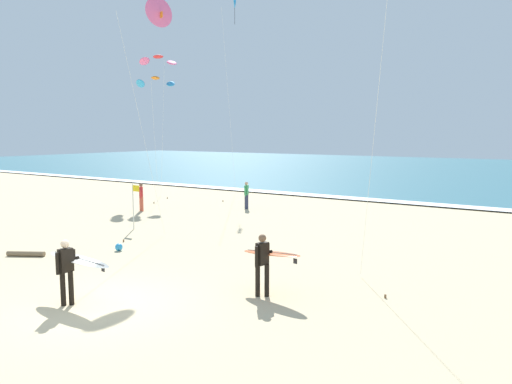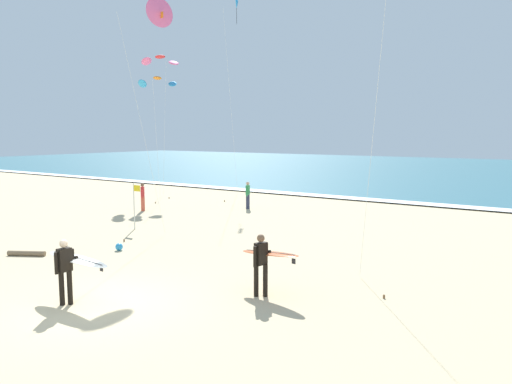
{
  "view_description": "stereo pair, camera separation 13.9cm",
  "coord_description": "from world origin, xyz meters",
  "px_view_note": "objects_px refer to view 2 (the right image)",
  "views": [
    {
      "loc": [
        10.0,
        -7.86,
        4.37
      ],
      "look_at": [
        -0.05,
        7.21,
        2.2
      ],
      "focal_mm": 34.38,
      "sensor_mm": 36.0,
      "label": 1
    },
    {
      "loc": [
        10.12,
        -7.78,
        4.37
      ],
      "look_at": [
        -0.05,
        7.21,
        2.2
      ],
      "focal_mm": 34.38,
      "sensor_mm": 36.0,
      "label": 2
    }
  ],
  "objects_px": {
    "bystander_red_top": "(143,197)",
    "lifeguard_flag": "(135,202)",
    "kite_arc_amber_mid": "(157,82)",
    "kite_delta_rose_near": "(160,13)",
    "beach_ball": "(119,247)",
    "kite_diamond_cobalt_far": "(236,10)",
    "surfer_lead": "(265,258)",
    "surfer_trailing": "(71,263)",
    "kite_arc_scarlet_low": "(160,61)",
    "driftwood_log": "(27,253)",
    "bystander_green_top": "(248,195)"
  },
  "relations": [
    {
      "from": "beach_ball",
      "to": "driftwood_log",
      "type": "relative_size",
      "value": 0.2
    },
    {
      "from": "kite_delta_rose_near",
      "to": "kite_arc_scarlet_low",
      "type": "distance_m",
      "value": 14.09
    },
    {
      "from": "kite_arc_scarlet_low",
      "to": "driftwood_log",
      "type": "xyz_separation_m",
      "value": [
        8.39,
        -15.3,
        -9.27
      ]
    },
    {
      "from": "kite_diamond_cobalt_far",
      "to": "driftwood_log",
      "type": "xyz_separation_m",
      "value": [
        4.76,
        -19.21,
        -12.89
      ]
    },
    {
      "from": "surfer_trailing",
      "to": "kite_delta_rose_near",
      "type": "xyz_separation_m",
      "value": [
        -4.04,
        7.45,
        8.21
      ]
    },
    {
      "from": "kite_delta_rose_near",
      "to": "beach_ball",
      "type": "height_order",
      "value": "kite_delta_rose_near"
    },
    {
      "from": "bystander_red_top",
      "to": "kite_diamond_cobalt_far",
      "type": "bearing_deg",
      "value": 93.01
    },
    {
      "from": "surfer_trailing",
      "to": "kite_diamond_cobalt_far",
      "type": "xyz_separation_m",
      "value": [
        -10.39,
        21.3,
        11.93
      ]
    },
    {
      "from": "kite_delta_rose_near",
      "to": "driftwood_log",
      "type": "distance_m",
      "value": 10.74
    },
    {
      "from": "lifeguard_flag",
      "to": "driftwood_log",
      "type": "height_order",
      "value": "lifeguard_flag"
    },
    {
      "from": "kite_diamond_cobalt_far",
      "to": "lifeguard_flag",
      "type": "xyz_separation_m",
      "value": [
        4.23,
        -13.59,
        -11.71
      ]
    },
    {
      "from": "kite_arc_scarlet_low",
      "to": "kite_delta_rose_near",
      "type": "bearing_deg",
      "value": -44.88
    },
    {
      "from": "kite_diamond_cobalt_far",
      "to": "bystander_red_top",
      "type": "distance_m",
      "value": 15.55
    },
    {
      "from": "surfer_trailing",
      "to": "kite_diamond_cobalt_far",
      "type": "height_order",
      "value": "kite_diamond_cobalt_far"
    },
    {
      "from": "surfer_lead",
      "to": "kite_arc_scarlet_low",
      "type": "height_order",
      "value": "kite_arc_scarlet_low"
    },
    {
      "from": "lifeguard_flag",
      "to": "kite_arc_amber_mid",
      "type": "bearing_deg",
      "value": 129.58
    },
    {
      "from": "surfer_lead",
      "to": "kite_delta_rose_near",
      "type": "xyz_separation_m",
      "value": [
        -7.83,
        4.14,
        8.22
      ]
    },
    {
      "from": "kite_delta_rose_near",
      "to": "bystander_red_top",
      "type": "distance_m",
      "value": 11.09
    },
    {
      "from": "kite_arc_amber_mid",
      "to": "lifeguard_flag",
      "type": "relative_size",
      "value": 3.88
    },
    {
      "from": "surfer_trailing",
      "to": "bystander_green_top",
      "type": "bearing_deg",
      "value": 109.09
    },
    {
      "from": "surfer_trailing",
      "to": "lifeguard_flag",
      "type": "bearing_deg",
      "value": 128.67
    },
    {
      "from": "bystander_red_top",
      "to": "lifeguard_flag",
      "type": "bearing_deg",
      "value": -46.5
    },
    {
      "from": "kite_delta_rose_near",
      "to": "driftwood_log",
      "type": "height_order",
      "value": "kite_delta_rose_near"
    },
    {
      "from": "surfer_trailing",
      "to": "beach_ball",
      "type": "relative_size",
      "value": 8.94
    },
    {
      "from": "bystander_green_top",
      "to": "kite_arc_amber_mid",
      "type": "bearing_deg",
      "value": 173.53
    },
    {
      "from": "bystander_red_top",
      "to": "lifeguard_flag",
      "type": "distance_m",
      "value": 5.42
    },
    {
      "from": "surfer_lead",
      "to": "kite_diamond_cobalt_far",
      "type": "xyz_separation_m",
      "value": [
        -14.18,
        17.99,
        11.94
      ]
    },
    {
      "from": "kite_arc_scarlet_low",
      "to": "driftwood_log",
      "type": "bearing_deg",
      "value": -61.26
    },
    {
      "from": "kite_diamond_cobalt_far",
      "to": "surfer_trailing",
      "type": "bearing_deg",
      "value": -63.99
    },
    {
      "from": "surfer_lead",
      "to": "kite_delta_rose_near",
      "type": "distance_m",
      "value": 12.08
    },
    {
      "from": "surfer_trailing",
      "to": "bystander_green_top",
      "type": "distance_m",
      "value": 16.48
    },
    {
      "from": "surfer_lead",
      "to": "lifeguard_flag",
      "type": "relative_size",
      "value": 0.97
    },
    {
      "from": "surfer_trailing",
      "to": "lifeguard_flag",
      "type": "distance_m",
      "value": 9.87
    },
    {
      "from": "kite_arc_scarlet_low",
      "to": "bystander_red_top",
      "type": "relative_size",
      "value": 6.11
    },
    {
      "from": "kite_arc_amber_mid",
      "to": "beach_ball",
      "type": "xyz_separation_m",
      "value": [
        9.9,
        -11.98,
        -7.65
      ]
    },
    {
      "from": "lifeguard_flag",
      "to": "surfer_trailing",
      "type": "bearing_deg",
      "value": -51.33
    },
    {
      "from": "bystander_green_top",
      "to": "lifeguard_flag",
      "type": "relative_size",
      "value": 0.76
    },
    {
      "from": "kite_delta_rose_near",
      "to": "kite_arc_scarlet_low",
      "type": "xyz_separation_m",
      "value": [
        -9.98,
        9.94,
        0.1
      ]
    },
    {
      "from": "kite_arc_scarlet_low",
      "to": "beach_ball",
      "type": "relative_size",
      "value": 34.69
    },
    {
      "from": "kite_arc_scarlet_low",
      "to": "kite_diamond_cobalt_far",
      "type": "bearing_deg",
      "value": 47.11
    },
    {
      "from": "kite_delta_rose_near",
      "to": "lifeguard_flag",
      "type": "xyz_separation_m",
      "value": [
        -2.13,
        0.26,
        -8.0
      ]
    },
    {
      "from": "kite_delta_rose_near",
      "to": "bystander_green_top",
      "type": "relative_size",
      "value": 6.25
    },
    {
      "from": "kite_delta_rose_near",
      "to": "kite_diamond_cobalt_far",
      "type": "xyz_separation_m",
      "value": [
        -6.35,
        13.85,
        3.72
      ]
    },
    {
      "from": "kite_diamond_cobalt_far",
      "to": "beach_ball",
      "type": "xyz_separation_m",
      "value": [
        6.87,
        -16.8,
        -12.84
      ]
    },
    {
      "from": "kite_arc_scarlet_low",
      "to": "lifeguard_flag",
      "type": "distance_m",
      "value": 14.87
    },
    {
      "from": "bystander_red_top",
      "to": "bystander_green_top",
      "type": "bearing_deg",
      "value": 41.31
    },
    {
      "from": "kite_delta_rose_near",
      "to": "lifeguard_flag",
      "type": "relative_size",
      "value": 4.73
    },
    {
      "from": "lifeguard_flag",
      "to": "beach_ball",
      "type": "xyz_separation_m",
      "value": [
        2.65,
        -3.2,
        -1.13
      ]
    },
    {
      "from": "surfer_lead",
      "to": "kite_arc_scarlet_low",
      "type": "bearing_deg",
      "value": 141.68
    },
    {
      "from": "kite_arc_amber_mid",
      "to": "bystander_red_top",
      "type": "height_order",
      "value": "kite_arc_amber_mid"
    }
  ]
}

